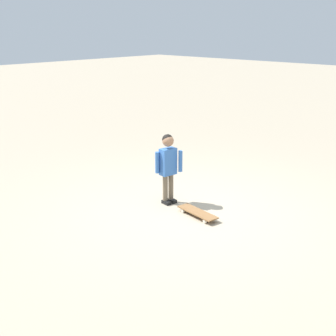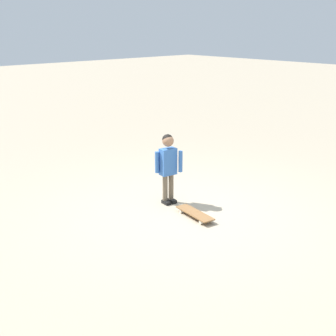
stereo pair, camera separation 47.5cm
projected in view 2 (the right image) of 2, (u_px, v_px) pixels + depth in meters
name	position (u px, v px, depth m)	size (l,w,h in m)	color
ground_plane	(189.00, 213.00, 6.52)	(50.00, 50.00, 0.00)	tan
child_person	(168.00, 161.00, 6.70)	(0.26, 0.34, 1.06)	brown
skateboard	(195.00, 213.00, 6.36)	(0.69, 0.29, 0.07)	olive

